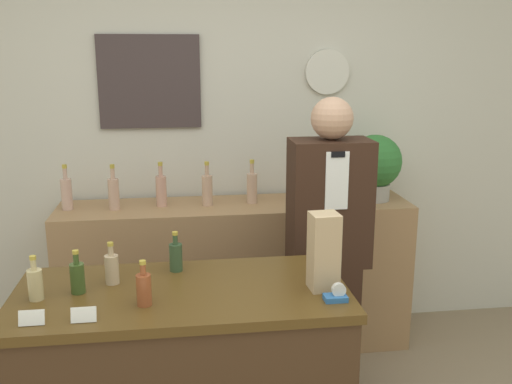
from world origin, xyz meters
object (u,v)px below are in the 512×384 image
Objects in this scene: shopkeeper at (328,253)px; paper_bag at (324,252)px; potted_plant at (375,164)px; tape_dispenser at (336,295)px.

shopkeeper is 0.76m from paper_bag.
potted_plant is (0.45, 0.58, 0.36)m from shopkeeper.
paper_bag is at bearing -106.62° from shopkeeper.
tape_dispenser is (-0.18, -0.81, 0.13)m from shopkeeper.
tape_dispenser is (-0.63, -1.39, -0.23)m from potted_plant.
shopkeeper is at bearing 73.38° from paper_bag.
shopkeeper is 0.82m from potted_plant.
tape_dispenser is at bearing -102.62° from shopkeeper.
paper_bag is (-0.21, -0.69, 0.26)m from shopkeeper.
paper_bag is at bearing 101.27° from tape_dispenser.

